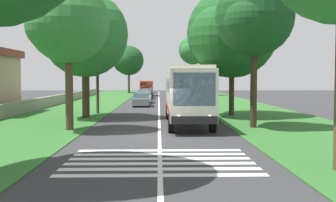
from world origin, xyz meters
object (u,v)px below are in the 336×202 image
(coach_bus, at_px, (187,92))
(trailing_car_1, at_px, (144,97))
(roadside_tree_left_1, at_px, (67,24))
(roadside_tree_right_3, at_px, (192,51))
(trailing_minibus_0, at_px, (147,87))
(trailing_car_3, at_px, (147,94))
(trailing_car_0, at_px, (142,100))
(roadside_tree_left_2, at_px, (128,61))
(trailing_car_2, at_px, (144,95))
(utility_pole, at_px, (97,64))
(roadside_tree_right_0, at_px, (252,19))
(roadside_tree_right_1, at_px, (229,36))
(roadside_tree_left_0, at_px, (84,37))

(coach_bus, bearing_deg, trailing_car_1, 8.65)
(roadside_tree_left_1, height_order, roadside_tree_right_3, roadside_tree_right_3)
(trailing_minibus_0, bearing_deg, trailing_car_3, -178.32)
(coach_bus, relative_size, trailing_car_0, 2.60)
(roadside_tree_left_2, bearing_deg, coach_bus, -172.15)
(trailing_car_2, bearing_deg, utility_pole, 171.72)
(trailing_car_2, relative_size, roadside_tree_left_1, 0.50)
(trailing_minibus_0, bearing_deg, roadside_tree_right_0, -170.44)
(coach_bus, distance_m, trailing_car_2, 30.77)
(trailing_car_0, bearing_deg, roadside_tree_right_1, -146.76)
(trailing_minibus_0, height_order, roadside_tree_left_2, roadside_tree_left_2)
(trailing_car_0, relative_size, utility_pole, 0.54)
(roadside_tree_left_2, relative_size, roadside_tree_right_0, 1.05)
(roadside_tree_right_1, relative_size, utility_pole, 1.26)
(trailing_car_1, xyz_separation_m, trailing_car_3, (12.11, -0.01, 0.00))
(coach_bus, height_order, roadside_tree_right_3, roadside_tree_right_3)
(coach_bus, height_order, roadside_tree_right_0, roadside_tree_right_0)
(roadside_tree_left_1, bearing_deg, trailing_car_0, -9.43)
(trailing_car_3, xyz_separation_m, roadside_tree_left_0, (-31.14, 3.81, 5.43))
(trailing_car_2, relative_size, utility_pole, 0.54)
(trailing_car_2, xyz_separation_m, trailing_car_3, (5.48, -0.21, 0.00))
(coach_bus, xyz_separation_m, utility_pole, (8.62, 7.01, 2.06))
(trailing_car_1, height_order, utility_pole, utility_pole)
(trailing_car_0, distance_m, roadside_tree_right_3, 28.66)
(roadside_tree_right_0, xyz_separation_m, roadside_tree_right_1, (8.10, 0.05, -0.20))
(coach_bus, relative_size, roadside_tree_right_0, 1.24)
(coach_bus, relative_size, trailing_car_3, 2.60)
(trailing_car_2, relative_size, roadside_tree_left_0, 0.46)
(coach_bus, xyz_separation_m, roadside_tree_right_3, (44.48, -3.92, 5.48))
(trailing_car_0, xyz_separation_m, roadside_tree_right_3, (26.75, -7.59, 6.96))
(trailing_car_2, distance_m, roadside_tree_right_1, 25.91)
(roadside_tree_left_0, height_order, roadside_tree_right_1, roadside_tree_right_1)
(trailing_car_1, xyz_separation_m, trailing_minibus_0, (19.92, 0.22, 0.88))
(trailing_car_2, height_order, trailing_minibus_0, trailing_minibus_0)
(trailing_car_1, xyz_separation_m, roadside_tree_right_1, (-17.48, -7.40, 5.69))
(trailing_car_0, xyz_separation_m, roadside_tree_left_1, (-20.57, 3.41, 5.43))
(trailing_car_2, xyz_separation_m, roadside_tree_left_0, (-25.66, 3.60, 5.43))
(roadside_tree_right_1, height_order, roadside_tree_right_3, roadside_tree_right_3)
(coach_bus, relative_size, roadside_tree_right_1, 1.10)
(trailing_minibus_0, xyz_separation_m, roadside_tree_left_1, (-46.62, 3.24, 4.55))
(trailing_minibus_0, relative_size, roadside_tree_left_2, 0.63)
(trailing_car_0, bearing_deg, roadside_tree_left_1, 170.57)
(trailing_car_1, relative_size, trailing_minibus_0, 0.72)
(coach_bus, height_order, utility_pole, utility_pole)
(roadside_tree_left_1, xyz_separation_m, roadside_tree_right_3, (47.32, -11.00, 1.53))
(roadside_tree_right_1, distance_m, roadside_tree_right_3, 38.12)
(coach_bus, relative_size, roadside_tree_left_2, 1.18)
(trailing_car_1, xyz_separation_m, roadside_tree_left_0, (-19.03, 3.80, 5.43))
(roadside_tree_left_0, distance_m, utility_pole, 4.25)
(trailing_car_3, bearing_deg, roadside_tree_right_1, -165.99)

